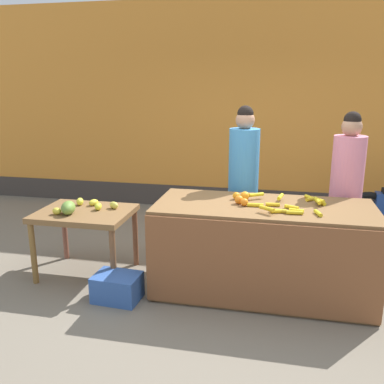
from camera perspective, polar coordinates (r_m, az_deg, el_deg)
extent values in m
plane|color=#756B5B|center=(4.45, 4.25, -12.78)|extent=(24.00, 24.00, 0.00)
cube|color=orange|center=(6.82, 7.89, 11.28)|extent=(9.80, 0.20, 3.32)
cube|color=#3F3833|center=(6.95, 7.40, -1.03)|extent=(9.80, 0.04, 0.36)
cube|color=brown|center=(4.23, 9.60, -7.67)|extent=(2.11, 0.89, 0.91)
cube|color=brown|center=(3.81, 9.27, -10.29)|extent=(2.11, 0.03, 0.85)
cube|color=brown|center=(4.61, -14.51, -2.86)|extent=(0.99, 0.76, 0.06)
cylinder|color=brown|center=(4.68, -20.94, -7.87)|extent=(0.06, 0.06, 0.67)
cylinder|color=brown|center=(4.28, -10.76, -9.25)|extent=(0.06, 0.06, 0.67)
cylinder|color=brown|center=(5.20, -17.06, -5.26)|extent=(0.06, 0.06, 0.67)
cylinder|color=brown|center=(4.84, -7.78, -6.20)|extent=(0.06, 0.06, 0.67)
cylinder|color=yellow|center=(3.90, 14.14, -2.50)|extent=(0.13, 0.06, 0.04)
cylinder|color=gold|center=(3.86, 11.82, -2.54)|extent=(0.16, 0.06, 0.04)
cylinder|color=gold|center=(4.23, 17.22, -1.38)|extent=(0.10, 0.14, 0.04)
cylinder|color=gold|center=(4.05, 11.02, -1.70)|extent=(0.14, 0.05, 0.04)
cylinder|color=yellow|center=(4.38, 15.86, -0.73)|extent=(0.11, 0.13, 0.04)
cylinder|color=gold|center=(3.84, 13.89, -2.76)|extent=(0.15, 0.05, 0.04)
cylinder|color=yellow|center=(4.00, 8.68, -1.77)|extent=(0.15, 0.04, 0.04)
cylinder|color=gold|center=(3.88, 16.92, -2.80)|extent=(0.07, 0.14, 0.04)
cylinder|color=yellow|center=(4.00, 13.52, -2.04)|extent=(0.14, 0.09, 0.04)
cylinder|color=gold|center=(4.33, 16.03, -0.94)|extent=(0.12, 0.11, 0.04)
cylinder|color=yellow|center=(3.85, 11.79, -2.59)|extent=(0.14, 0.07, 0.04)
cylinder|color=yellow|center=(4.22, 12.04, -0.64)|extent=(0.07, 0.16, 0.04)
cylinder|color=gold|center=(4.20, 17.07, -1.06)|extent=(0.10, 0.12, 0.04)
cylinder|color=yellow|center=(4.26, 8.83, -0.36)|extent=(0.15, 0.11, 0.04)
cylinder|color=yellow|center=(4.15, 16.89, -1.20)|extent=(0.05, 0.14, 0.04)
cylinder|color=yellow|center=(3.80, 10.23, -2.25)|extent=(0.15, 0.12, 0.04)
sphere|color=orange|center=(4.07, 6.46, -1.06)|extent=(0.08, 0.08, 0.08)
sphere|color=orange|center=(4.23, 6.10, -0.52)|extent=(0.07, 0.07, 0.07)
sphere|color=orange|center=(4.01, 7.19, -1.39)|extent=(0.08, 0.08, 0.08)
sphere|color=orange|center=(4.20, 7.26, -0.53)|extent=(0.09, 0.09, 0.09)
ellipsoid|color=yellow|center=(4.58, -12.75, -1.94)|extent=(0.09, 0.12, 0.08)
ellipsoid|color=yellow|center=(4.54, -18.07, -2.51)|extent=(0.12, 0.11, 0.07)
ellipsoid|color=#D3C749|center=(4.59, -10.67, -1.79)|extent=(0.14, 0.12, 0.08)
ellipsoid|color=yellow|center=(4.81, -15.13, -1.28)|extent=(0.10, 0.12, 0.08)
ellipsoid|color=gold|center=(4.76, -13.35, -1.41)|extent=(0.12, 0.14, 0.07)
ellipsoid|color=yellow|center=(4.58, -16.98, -2.20)|extent=(0.12, 0.12, 0.09)
ellipsoid|color=olive|center=(4.51, -16.62, -2.08)|extent=(0.19, 0.25, 0.14)
cylinder|color=#33333D|center=(4.94, 6.82, -5.55)|extent=(0.29, 0.29, 0.71)
cylinder|color=#3F8CCC|center=(4.72, 7.11, 3.41)|extent=(0.34, 0.34, 0.86)
sphere|color=tan|center=(4.65, 7.31, 9.77)|extent=(0.21, 0.21, 0.21)
sphere|color=black|center=(4.64, 7.34, 10.61)|extent=(0.18, 0.18, 0.18)
cylinder|color=#33333D|center=(4.95, 19.73, -6.42)|extent=(0.29, 0.29, 0.68)
cylinder|color=pink|center=(4.74, 20.52, 2.21)|extent=(0.34, 0.34, 0.84)
sphere|color=tan|center=(4.66, 21.09, 8.36)|extent=(0.21, 0.21, 0.21)
sphere|color=black|center=(4.66, 21.16, 9.20)|extent=(0.18, 0.18, 0.18)
torus|color=black|center=(6.10, 22.93, -2.93)|extent=(0.65, 0.09, 0.65)
cube|color=#3359A5|center=(4.21, -10.21, -12.74)|extent=(0.46, 0.35, 0.26)
ellipsoid|color=tan|center=(5.18, -2.98, -5.82)|extent=(0.46, 0.43, 0.47)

